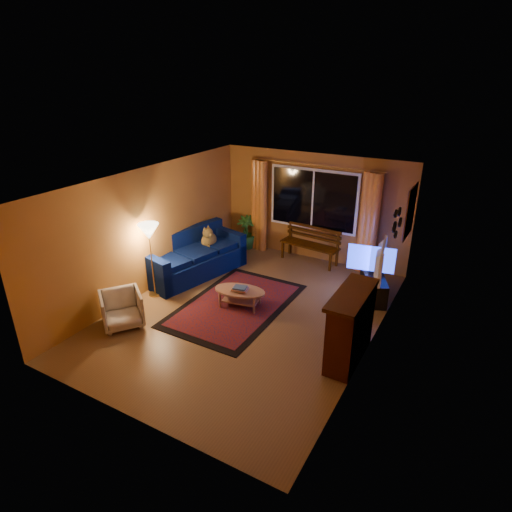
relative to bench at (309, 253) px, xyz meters
The scene contains 22 objects.
floor 2.73m from the bench, 91.49° to the right, with size 4.50×6.00×0.02m, color brown.
ceiling 3.56m from the bench, 91.49° to the right, with size 4.50×6.00×0.02m, color white.
wall_back 1.08m from the bench, 103.81° to the left, with size 4.50×0.02×2.50m, color #B5732F.
wall_left 3.73m from the bench, 130.58° to the right, with size 0.02×6.00×2.50m, color #B5732F.
wall_right 3.64m from the bench, 51.19° to the right, with size 0.02×6.00×2.50m, color #B5732F.
window 1.26m from the bench, 107.61° to the left, with size 2.00×0.02×1.30m, color black.
curtain_rod 2.05m from the bench, 111.68° to the left, with size 0.03×0.03×3.20m, color #BF8C3F.
curtain_left 1.69m from the bench, behind, with size 0.36×0.36×2.24m, color orange.
curtain_right 1.58m from the bench, ahead, with size 0.36×0.36×2.24m, color orange.
bench is the anchor object (origin of this frame).
potted_plant 1.75m from the bench, behind, with size 0.47×0.47×0.83m, color #235B1E.
sofa 2.71m from the bench, 136.58° to the right, with size 0.99×2.31×0.94m, color #04103F.
dog 2.38m from the bench, 145.06° to the right, with size 0.33×0.45×0.49m, color olive, non-canonical shape.
armchair 4.53m from the bench, 113.52° to the right, with size 0.67×0.63×0.69m, color beige.
floor_lamp 3.71m from the bench, 124.40° to the right, with size 0.25×0.25×1.51m, color #BF8C3F.
rug 2.63m from the bench, 99.37° to the right, with size 1.78×2.81×0.02m, color maroon.
coffee_table 2.60m from the bench, 97.29° to the right, with size 0.99×0.99×0.36m, color #9F6D57.
tv_console 2.00m from the bench, 27.86° to the right, with size 0.38×1.13×0.47m, color black.
television 2.08m from the bench, 27.86° to the right, with size 1.14×0.15×0.65m, color black.
fireplace 3.71m from the bench, 57.63° to the right, with size 0.40×1.20×1.10m, color maroon.
mirror_cluster 3.02m from the bench, 33.61° to the right, with size 0.06×0.60×0.56m, color black, non-canonical shape.
painting 2.60m from the bench, ahead, with size 0.04×0.76×0.96m, color #DF5530.
Camera 1 is at (3.51, -5.93, 4.17)m, focal length 30.00 mm.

